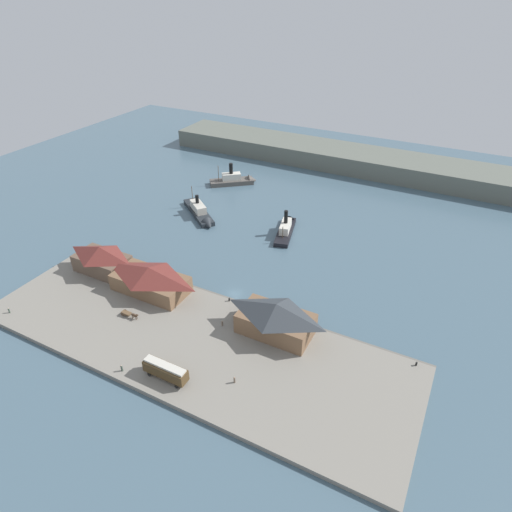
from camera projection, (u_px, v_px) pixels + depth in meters
name	position (u px, v px, depth m)	size (l,w,h in m)	color
ground_plane	(235.00, 294.00, 124.52)	(320.00, 320.00, 0.00)	#476070
quay_promenade	(190.00, 340.00, 107.77)	(110.00, 36.00, 1.20)	gray
seawall_edge	(228.00, 299.00, 121.56)	(110.00, 0.80, 1.00)	#666159
ferry_shed_customs_shed	(102.00, 259.00, 130.05)	(16.35, 9.52, 8.21)	brown
ferry_shed_central_terminal	(150.00, 279.00, 121.90)	(21.62, 10.91, 7.68)	brown
ferry_shed_west_terminal	(276.00, 318.00, 107.22)	(18.51, 10.65, 8.70)	brown
street_tram	(165.00, 370.00, 95.68)	(10.54, 2.96, 4.10)	#4C381E
horse_cart	(130.00, 314.00, 113.80)	(5.56, 1.37, 1.87)	brown
pedestrian_walking_west	(122.00, 368.00, 98.28)	(0.43, 0.43, 1.72)	#3D4C42
pedestrian_at_waters_edge	(9.00, 311.00, 115.28)	(0.40, 0.40, 1.60)	#3D4C42
pedestrian_standing_center	(235.00, 380.00, 95.44)	(0.43, 0.43, 1.72)	#6B5B4C
pedestrian_near_east_shed	(222.00, 323.00, 111.06)	(0.39, 0.39, 1.56)	#6B5B4C
mooring_post_west	(229.00, 300.00, 119.63)	(0.44, 0.44, 0.90)	black
mooring_post_center_east	(416.00, 364.00, 99.84)	(0.44, 0.44, 0.90)	black
ferry_moored_east	(201.00, 213.00, 163.27)	(22.44, 19.00, 10.03)	#23282D
ferry_departing_north	(286.00, 227.00, 154.43)	(9.77, 21.57, 10.21)	black
ferry_moored_west	(236.00, 180.00, 189.43)	(19.10, 16.83, 10.94)	#514C47
far_headland	(352.00, 159.00, 204.50)	(180.00, 24.00, 8.00)	#60665B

